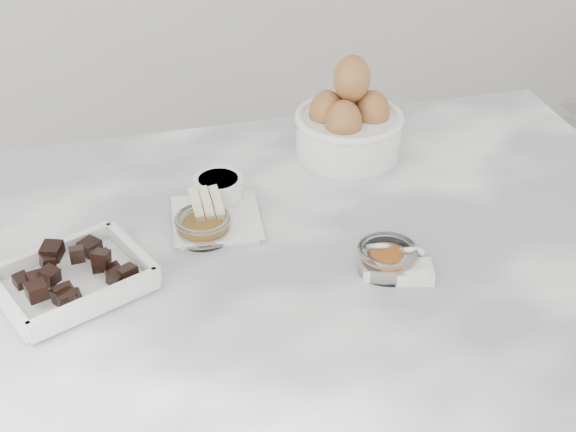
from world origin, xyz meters
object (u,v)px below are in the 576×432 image
object	(u,v)px
chocolate_dish	(73,277)
vanilla_spoon	(380,263)
salt_spoon	(413,267)
sugar_ramekin	(219,190)
butter_plate	(215,215)
honey_bowl	(203,226)
zest_bowl	(387,258)
egg_bowl	(349,123)

from	to	relation	value
chocolate_dish	vanilla_spoon	bearing A→B (deg)	-8.28
salt_spoon	vanilla_spoon	bearing A→B (deg)	154.21
vanilla_spoon	chocolate_dish	bearing A→B (deg)	171.72
sugar_ramekin	vanilla_spoon	distance (m)	0.29
chocolate_dish	salt_spoon	xyz separation A→B (m)	(0.45, -0.08, -0.01)
butter_plate	salt_spoon	bearing A→B (deg)	-37.32
chocolate_dish	butter_plate	distance (m)	0.23
salt_spoon	chocolate_dish	bearing A→B (deg)	170.03
butter_plate	honey_bowl	size ratio (longest dim) A/B	1.71
butter_plate	sugar_ramekin	xyz separation A→B (m)	(0.02, 0.05, 0.01)
honey_bowl	salt_spoon	bearing A→B (deg)	-30.82
chocolate_dish	honey_bowl	xyz separation A→B (m)	(0.18, 0.08, -0.00)
butter_plate	sugar_ramekin	distance (m)	0.06
sugar_ramekin	vanilla_spoon	world-z (taller)	sugar_ramekin
honey_bowl	vanilla_spoon	world-z (taller)	vanilla_spoon
zest_bowl	chocolate_dish	bearing A→B (deg)	171.98
butter_plate	vanilla_spoon	world-z (taller)	butter_plate
zest_bowl	vanilla_spoon	distance (m)	0.01
egg_bowl	zest_bowl	distance (m)	0.33
chocolate_dish	egg_bowl	bearing A→B (deg)	29.54
butter_plate	honey_bowl	distance (m)	0.03
sugar_ramekin	egg_bowl	size ratio (longest dim) A/B	0.41
sugar_ramekin	vanilla_spoon	bearing A→B (deg)	-49.92
sugar_ramekin	zest_bowl	xyz separation A→B (m)	(0.19, -0.22, -0.01)
butter_plate	salt_spoon	distance (m)	0.30
chocolate_dish	butter_plate	world-z (taller)	butter_plate
chocolate_dish	zest_bowl	bearing A→B (deg)	-8.02
butter_plate	vanilla_spoon	distance (m)	0.26
vanilla_spoon	salt_spoon	size ratio (longest dim) A/B	0.99
butter_plate	salt_spoon	size ratio (longest dim) A/B	1.98
butter_plate	sugar_ramekin	world-z (taller)	butter_plate
salt_spoon	zest_bowl	bearing A→B (deg)	147.01
butter_plate	zest_bowl	xyz separation A→B (m)	(0.21, -0.16, 0.00)
zest_bowl	salt_spoon	xyz separation A→B (m)	(0.03, -0.02, -0.01)
egg_bowl	butter_plate	bearing A→B (deg)	-148.35
chocolate_dish	vanilla_spoon	world-z (taller)	chocolate_dish
sugar_ramekin	zest_bowl	bearing A→B (deg)	-48.44
chocolate_dish	sugar_ramekin	size ratio (longest dim) A/B	3.09
salt_spoon	sugar_ramekin	bearing A→B (deg)	133.26
egg_bowl	sugar_ramekin	bearing A→B (deg)	-156.83
zest_bowl	vanilla_spoon	world-z (taller)	vanilla_spoon
zest_bowl	salt_spoon	world-z (taller)	salt_spoon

